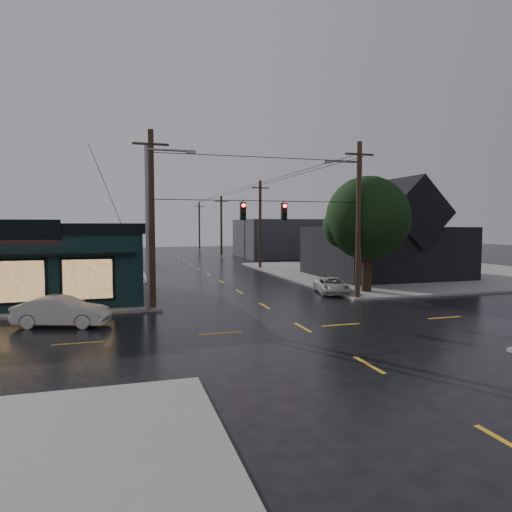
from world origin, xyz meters
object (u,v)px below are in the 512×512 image
object	(u,v)px
utility_pole_nw	(153,310)
sedan_cream	(62,311)
suv_silver	(331,286)
corner_tree	(368,218)
utility_pole_ne	(357,299)

from	to	relation	value
utility_pole_nw	sedan_cream	distance (m)	5.40
sedan_cream	suv_silver	xyz separation A→B (m)	(17.00, 5.68, -0.15)
corner_tree	utility_pole_ne	xyz separation A→B (m)	(-1.99, -2.27, -5.31)
utility_pole_nw	suv_silver	xyz separation A→B (m)	(12.50, 2.78, 0.57)
suv_silver	sedan_cream	bearing A→B (deg)	-149.17
utility_pole_nw	suv_silver	world-z (taller)	utility_pole_nw
corner_tree	utility_pole_nw	world-z (taller)	corner_tree
corner_tree	sedan_cream	bearing A→B (deg)	-165.13
sedan_cream	corner_tree	bearing A→B (deg)	-58.94
corner_tree	utility_pole_nw	bearing A→B (deg)	-171.39
corner_tree	utility_pole_ne	distance (m)	6.11
sedan_cream	suv_silver	world-z (taller)	sedan_cream
utility_pole_ne	suv_silver	bearing A→B (deg)	100.20
suv_silver	utility_pole_nw	bearing A→B (deg)	-155.12
utility_pole_ne	sedan_cream	size ratio (longest dim) A/B	2.32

